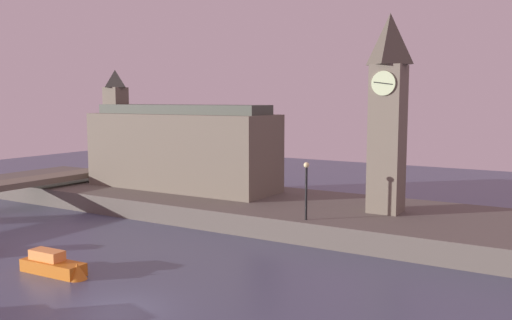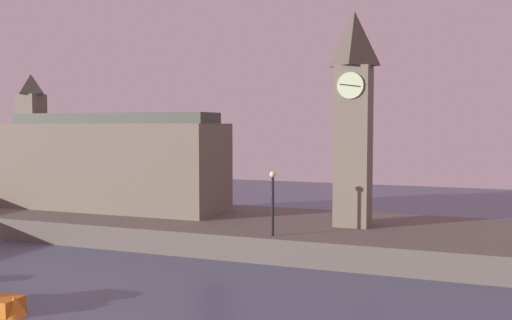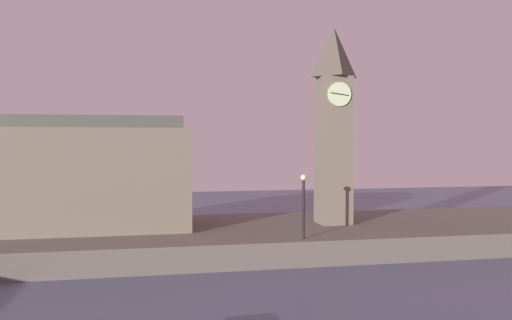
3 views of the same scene
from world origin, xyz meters
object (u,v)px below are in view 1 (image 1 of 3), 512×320
Objects in this scene: streetlamp at (306,184)px; parliament_hall at (179,147)px; clock_tower at (388,110)px; boat_patrol_orange at (57,266)px.

parliament_hall is at bearing 159.15° from streetlamp.
streetlamp is (-3.66, -5.08, -4.69)m from clock_tower.
clock_tower reaches higher than streetlamp.
streetlamp is 0.85× the size of boat_patrol_orange.
parliament_hall is 20.45m from boat_patrol_orange.
parliament_hall is at bearing 110.20° from boat_patrol_orange.
streetlamp is at bearing 56.71° from boat_patrol_orange.
boat_patrol_orange is at bearing -123.29° from streetlamp.
parliament_hall is at bearing 177.72° from clock_tower.
clock_tower is 19.31m from parliament_hall.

